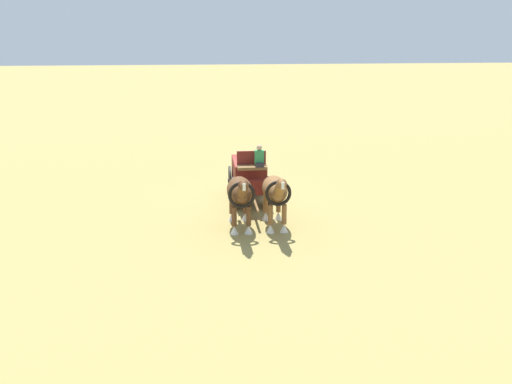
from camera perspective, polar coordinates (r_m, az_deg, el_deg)
ground_plane at (r=24.34m, az=-0.74°, el=-0.84°), size 220.00×220.00×0.00m
show_wagon at (r=23.89m, az=-0.70°, el=1.81°), size 5.50×1.72×2.73m
draft_horse_near at (r=20.61m, az=1.97°, el=0.03°), size 3.12×0.96×2.25m
draft_horse_off at (r=20.48m, az=-1.63°, el=-0.09°), size 3.16×0.99×2.24m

